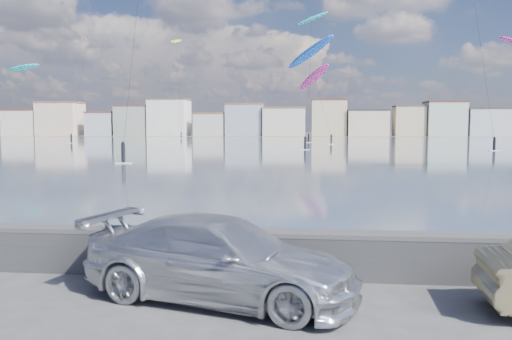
{
  "coord_description": "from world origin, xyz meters",
  "views": [
    {
      "loc": [
        2.16,
        -7.68,
        3.19
      ],
      "look_at": [
        1.0,
        4.0,
        2.2
      ],
      "focal_mm": 35.0,
      "sensor_mm": 36.0,
      "label": 1
    }
  ],
  "objects": [
    {
      "name": "ground",
      "position": [
        0.0,
        0.0,
        0.0
      ],
      "size": [
        700.0,
        700.0,
        0.0
      ],
      "primitive_type": "plane",
      "color": "#333335",
      "rests_on": "ground"
    },
    {
      "name": "bay_water",
      "position": [
        0.0,
        91.5,
        0.01
      ],
      "size": [
        500.0,
        177.0,
        0.0
      ],
      "primitive_type": "cube",
      "color": "#3B4C5B",
      "rests_on": "ground"
    },
    {
      "name": "far_shore_strip",
      "position": [
        0.0,
        200.0,
        0.01
      ],
      "size": [
        500.0,
        60.0,
        0.0
      ],
      "primitive_type": "cube",
      "color": "#4C473D",
      "rests_on": "ground"
    },
    {
      "name": "seawall",
      "position": [
        0.0,
        2.7,
        0.58
      ],
      "size": [
        400.0,
        0.36,
        1.08
      ],
      "color": "#28282B",
      "rests_on": "ground"
    },
    {
      "name": "far_buildings",
      "position": [
        1.31,
        186.0,
        6.03
      ],
      "size": [
        240.79,
        13.26,
        14.6
      ],
      "color": "beige",
      "rests_on": "ground"
    },
    {
      "name": "car_silver",
      "position": [
        0.59,
        1.36,
        0.76
      ],
      "size": [
        5.61,
        3.43,
        1.52
      ],
      "primitive_type": "imported",
      "rotation": [
        0.0,
        0.0,
        1.3
      ],
      "color": "silver",
      "rests_on": "ground"
    },
    {
      "name": "kitesurfer_3",
      "position": [
        -38.75,
        149.24,
        29.87
      ],
      "size": [
        6.0,
        13.71,
        32.09
      ],
      "color": "#8CD826",
      "rests_on": "ground"
    },
    {
      "name": "kitesurfer_4",
      "position": [
        2.89,
        80.44,
        16.14
      ],
      "size": [
        9.8,
        20.43,
        19.18
      ],
      "color": "blue",
      "rests_on": "ground"
    },
    {
      "name": "kitesurfer_5",
      "position": [
        3.37,
        110.75,
        27.87
      ],
      "size": [
        8.4,
        13.5,
        30.32
      ],
      "color": "#19BFBF",
      "rests_on": "ground"
    },
    {
      "name": "kitesurfer_6",
      "position": [
        -78.75,
        130.16,
        20.25
      ],
      "size": [
        9.31,
        10.95,
        22.08
      ],
      "color": "#19BFBF",
      "rests_on": "ground"
    },
    {
      "name": "kitesurfer_14",
      "position": [
        4.03,
        104.82,
        14.29
      ],
      "size": [
        8.06,
        19.38,
        17.69
      ],
      "color": "#E5338C",
      "rests_on": "ground"
    }
  ]
}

